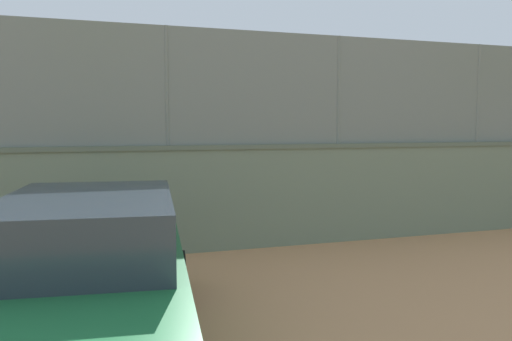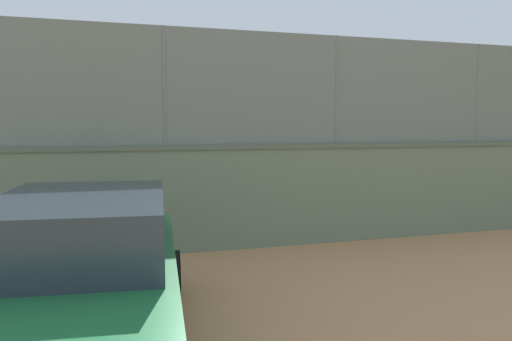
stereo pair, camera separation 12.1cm
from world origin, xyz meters
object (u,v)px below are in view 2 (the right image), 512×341
Objects in this scene: player_near_wall_returning at (159,178)px; courtside_bench at (354,205)px; player_at_service_line at (330,155)px; sports_ball at (343,149)px; parked_car_green at (80,274)px.

courtside_bench is at bearing 152.11° from player_near_wall_returning.
sports_ball is at bearing 119.52° from player_at_service_line.
sports_ball is at bearing -125.84° from parked_car_green.
parked_car_green reaches higher than sports_ball.
player_near_wall_returning is at bearing 42.49° from player_at_service_line.
courtside_bench is 0.34× the size of parked_car_green.
player_at_service_line reaches higher than courtside_bench.
player_at_service_line is at bearing -113.01° from courtside_bench.
parked_car_green is at bearing 56.17° from player_at_service_line.
player_near_wall_returning is at bearing 39.02° from sports_ball.
player_near_wall_returning reaches higher than parked_car_green.
sports_ball is 16.93m from parked_car_green.
player_near_wall_returning reaches higher than sports_ball.
player_at_service_line is at bearing -123.83° from parked_car_green.
player_at_service_line is 1.05× the size of courtside_bench.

